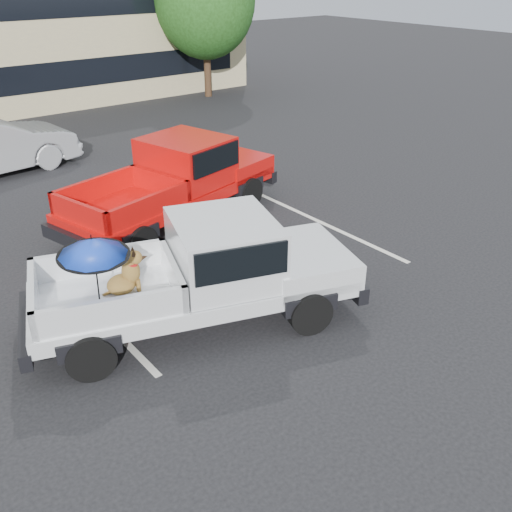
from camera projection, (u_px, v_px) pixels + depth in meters
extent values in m
plane|color=black|center=(286.00, 299.00, 10.73)|extent=(90.00, 90.00, 0.00)
cube|color=silver|center=(91.00, 307.00, 10.48)|extent=(0.12, 5.00, 0.01)
cube|color=silver|center=(326.00, 224.00, 13.76)|extent=(0.12, 5.00, 0.01)
cube|color=#C5B483|center=(10.00, 29.00, 25.10)|extent=(20.00, 8.00, 6.00)
cube|color=black|center=(49.00, 77.00, 23.01)|extent=(18.00, 0.08, 1.10)
cube|color=black|center=(37.00, 4.00, 21.77)|extent=(18.00, 0.08, 1.10)
cylinder|color=#332114|center=(207.00, 66.00, 26.20)|extent=(0.32, 0.32, 2.73)
cylinder|color=#332114|center=(76.00, 51.00, 30.11)|extent=(0.32, 0.32, 2.86)
cylinder|color=black|center=(91.00, 357.00, 8.56)|extent=(0.81, 0.51, 0.76)
cylinder|color=black|center=(81.00, 296.00, 10.10)|extent=(0.81, 0.51, 0.76)
cylinder|color=black|center=(310.00, 313.00, 9.63)|extent=(0.81, 0.51, 0.76)
cylinder|color=black|center=(271.00, 264.00, 11.17)|extent=(0.81, 0.51, 0.76)
cube|color=white|center=(195.00, 289.00, 9.75)|extent=(5.72, 3.54, 0.28)
cube|color=white|center=(302.00, 260.00, 10.24)|extent=(2.03, 2.30, 0.46)
cube|color=black|center=(338.00, 272.00, 10.64)|extent=(0.81, 1.92, 0.30)
cube|color=black|center=(26.00, 328.00, 9.01)|extent=(0.80, 1.92, 0.28)
cube|color=white|center=(224.00, 249.00, 9.60)|extent=(2.15, 2.27, 1.05)
cube|color=black|center=(224.00, 238.00, 9.50)|extent=(2.04, 2.32, 0.55)
cube|color=black|center=(108.00, 301.00, 9.29)|extent=(2.77, 2.48, 0.10)
cube|color=white|center=(100.00, 262.00, 9.88)|extent=(2.21, 0.83, 0.50)
cube|color=white|center=(112.00, 314.00, 8.42)|extent=(2.21, 0.83, 0.50)
cube|color=white|center=(33.00, 298.00, 8.82)|extent=(0.68, 1.78, 0.50)
cube|color=white|center=(173.00, 274.00, 9.48)|extent=(0.68, 1.78, 0.50)
ellipsoid|color=brown|center=(121.00, 284.00, 9.36)|extent=(0.59, 0.54, 0.33)
cylinder|color=brown|center=(139.00, 286.00, 9.39)|extent=(0.07, 0.07, 0.25)
cylinder|color=brown|center=(137.00, 281.00, 9.53)|extent=(0.07, 0.07, 0.25)
ellipsoid|color=brown|center=(131.00, 272.00, 9.32)|extent=(0.38, 0.36, 0.44)
cylinder|color=red|center=(131.00, 264.00, 9.26)|extent=(0.21, 0.21, 0.04)
sphere|color=brown|center=(135.00, 257.00, 9.23)|extent=(0.23, 0.23, 0.23)
cone|color=black|center=(143.00, 257.00, 9.28)|extent=(0.19, 0.16, 0.11)
cone|color=black|center=(134.00, 253.00, 9.12)|extent=(0.08, 0.08, 0.12)
cone|color=black|center=(132.00, 249.00, 9.22)|extent=(0.08, 0.08, 0.12)
cylinder|color=brown|center=(111.00, 291.00, 9.35)|extent=(0.29, 0.05, 0.10)
cylinder|color=black|center=(97.00, 279.00, 8.79)|extent=(0.02, 0.10, 1.05)
cone|color=blue|center=(92.00, 247.00, 8.53)|extent=(1.10, 1.12, 0.36)
cylinder|color=black|center=(91.00, 238.00, 8.46)|extent=(0.02, 0.02, 0.10)
cylinder|color=black|center=(94.00, 255.00, 8.59)|extent=(1.10, 1.10, 0.09)
cylinder|color=black|center=(140.00, 243.00, 11.96)|extent=(0.83, 0.47, 0.78)
cylinder|color=black|center=(83.00, 221.00, 12.99)|extent=(0.83, 0.47, 0.78)
cylinder|color=black|center=(249.00, 193.00, 14.58)|extent=(0.83, 0.47, 0.78)
cylinder|color=black|center=(195.00, 177.00, 15.60)|extent=(0.83, 0.47, 0.78)
cube|color=red|center=(172.00, 194.00, 13.68)|extent=(5.87, 3.29, 0.29)
cube|color=red|center=(227.00, 164.00, 15.03)|extent=(1.99, 2.30, 0.47)
cube|color=black|center=(245.00, 170.00, 15.76)|extent=(0.70, 2.01, 0.31)
cube|color=black|center=(74.00, 241.00, 11.77)|extent=(0.68, 2.00, 0.29)
cube|color=red|center=(186.00, 160.00, 13.76)|extent=(2.12, 2.26, 1.08)
cube|color=black|center=(186.00, 152.00, 13.66)|extent=(1.99, 2.32, 0.57)
cube|color=black|center=(123.00, 211.00, 12.60)|extent=(2.77, 2.43, 0.10)
cube|color=red|center=(96.00, 189.00, 12.94)|extent=(2.32, 0.69, 0.52)
cube|color=red|center=(150.00, 207.00, 11.97)|extent=(2.32, 0.69, 0.52)
cube|color=red|center=(79.00, 214.00, 11.66)|extent=(0.57, 1.86, 0.52)
cube|color=red|center=(160.00, 183.00, 13.26)|extent=(0.57, 1.86, 0.52)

